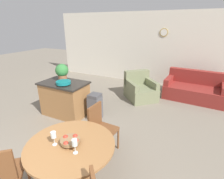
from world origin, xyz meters
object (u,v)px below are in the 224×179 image
at_px(teal_bowl, 63,83).
at_px(armchair, 140,90).
at_px(wine_glass_left, 54,135).
at_px(wine_glass_right, 75,143).
at_px(dining_chair_far_side, 101,126).
at_px(couch, 194,90).
at_px(trash_bin, 95,107).
at_px(dining_chair_near_left, 3,173).
at_px(fruit_bowl, 70,140).
at_px(kitchen_island, 65,98).
at_px(dining_table, 71,153).
at_px(potted_plant, 62,71).

distance_m(teal_bowl, armchair, 2.48).
distance_m(wine_glass_left, wine_glass_right, 0.35).
relative_size(wine_glass_right, teal_bowl, 0.57).
xyz_separation_m(dining_chair_far_side, wine_glass_right, (0.20, -0.96, 0.36)).
bearing_deg(couch, trash_bin, -126.97).
bearing_deg(couch, dining_chair_near_left, -108.35).
xyz_separation_m(dining_chair_near_left, wine_glass_right, (0.75, 0.50, 0.36)).
height_order(fruit_bowl, kitchen_island, kitchen_island).
xyz_separation_m(trash_bin, armchair, (0.60, 1.74, -0.04)).
bearing_deg(dining_chair_near_left, teal_bowl, 70.26).
height_order(teal_bowl, couch, teal_bowl).
height_order(fruit_bowl, wine_glass_left, wine_glass_left).
distance_m(dining_chair_far_side, armchair, 2.71).
xyz_separation_m(dining_chair_near_left, dining_chair_far_side, (0.56, 1.46, 0.00)).
bearing_deg(trash_bin, wine_glass_left, -73.56).
xyz_separation_m(teal_bowl, trash_bin, (0.70, 0.27, -0.61)).
distance_m(fruit_bowl, wine_glass_left, 0.23).
bearing_deg(dining_table, trash_bin, 112.34).
distance_m(wine_glass_right, armchair, 3.72).
bearing_deg(teal_bowl, wine_glass_left, -52.40).
relative_size(dining_chair_near_left, couch, 0.51).
relative_size(wine_glass_left, teal_bowl, 0.57).
height_order(teal_bowl, potted_plant, potted_plant).
relative_size(wine_glass_right, armchair, 0.16).
relative_size(potted_plant, couch, 0.24).
height_order(wine_glass_left, armchair, wine_glass_left).
bearing_deg(wine_glass_left, trash_bin, 106.44).
bearing_deg(armchair, dining_table, -131.64).
bearing_deg(potted_plant, couch, 39.00).
bearing_deg(couch, wine_glass_left, -106.06).
height_order(kitchen_island, couch, kitchen_island).
bearing_deg(wine_glass_right, armchair, 94.91).
xyz_separation_m(wine_glass_left, kitchen_island, (-1.39, 1.78, -0.44)).
xyz_separation_m(dining_table, armchair, (-0.14, 3.55, -0.28)).
bearing_deg(dining_chair_near_left, fruit_bowl, 4.94).
distance_m(dining_chair_far_side, potted_plant, 2.02).
distance_m(dining_chair_far_side, couch, 3.75).
bearing_deg(dining_chair_far_side, potted_plant, -116.29).
relative_size(dining_table, kitchen_island, 1.04).
relative_size(wine_glass_right, couch, 0.11).
bearing_deg(wine_glass_left, teal_bowl, 127.60).
xyz_separation_m(dining_chair_near_left, teal_bowl, (-0.86, 2.14, 0.42)).
distance_m(dining_chair_near_left, armchair, 4.19).
xyz_separation_m(dining_table, kitchen_island, (-1.57, 1.67, -0.12)).
height_order(dining_table, wine_glass_left, wine_glass_left).
bearing_deg(wine_glass_left, armchair, 89.44).
bearing_deg(dining_table, couch, 72.03).
height_order(kitchen_island, trash_bin, kitchen_island).
bearing_deg(kitchen_island, armchair, 52.68).
height_order(dining_chair_near_left, armchair, dining_chair_near_left).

